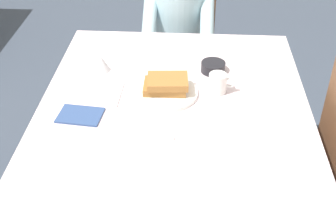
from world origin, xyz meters
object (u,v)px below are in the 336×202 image
object	(u,v)px
diner_person	(179,24)
breakfast_stack	(166,84)
dining_table_main	(173,137)
bowl_butter	(213,67)
plate_breakfast	(165,92)
syrup_pitcher	(101,63)
knife_right_of_plate	(210,98)
cup_coffee	(218,83)
chair_diner	(180,34)
spoon_near_edge	(154,139)
fork_left_of_plate	(119,95)

from	to	relation	value
diner_person	breakfast_stack	size ratio (longest dim) A/B	5.92
dining_table_main	bowl_butter	distance (m)	0.42
plate_breakfast	syrup_pitcher	world-z (taller)	syrup_pitcher
bowl_butter	knife_right_of_plate	distance (m)	0.22
plate_breakfast	cup_coffee	bearing A→B (deg)	7.98
diner_person	syrup_pitcher	world-z (taller)	diner_person
diner_person	cup_coffee	distance (m)	0.84
dining_table_main	diner_person	size ratio (longest dim) A/B	1.36
bowl_butter	plate_breakfast	bearing A→B (deg)	-136.33
chair_diner	knife_right_of_plate	distance (m)	1.05
dining_table_main	spoon_near_edge	distance (m)	0.17
cup_coffee	dining_table_main	bearing A→B (deg)	-131.11
cup_coffee	knife_right_of_plate	xyz separation A→B (m)	(-0.03, -0.05, -0.04)
plate_breakfast	fork_left_of_plate	distance (m)	0.19
breakfast_stack	syrup_pitcher	xyz separation A→B (m)	(-0.31, 0.17, -0.01)
chair_diner	bowl_butter	size ratio (longest dim) A/B	8.45
chair_diner	diner_person	size ratio (longest dim) A/B	0.83
diner_person	breakfast_stack	bearing A→B (deg)	88.60
knife_right_of_plate	spoon_near_edge	size ratio (longest dim) A/B	1.33
cup_coffee	fork_left_of_plate	bearing A→B (deg)	-172.92
diner_person	dining_table_main	bearing A→B (deg)	90.95
plate_breakfast	syrup_pitcher	distance (m)	0.35
syrup_pitcher	chair_diner	bearing A→B (deg)	68.31
bowl_butter	spoon_near_edge	bearing A→B (deg)	-114.56
diner_person	chair_diner	bearing A→B (deg)	-90.00
dining_table_main	bowl_butter	xyz separation A→B (m)	(0.16, 0.37, 0.11)
breakfast_stack	bowl_butter	xyz separation A→B (m)	(0.20, 0.19, -0.02)
chair_diner	diner_person	distance (m)	0.21
bowl_butter	knife_right_of_plate	world-z (taller)	bowl_butter
chair_diner	diner_person	xyz separation A→B (m)	(-0.00, -0.16, 0.14)
fork_left_of_plate	knife_right_of_plate	bearing A→B (deg)	-88.46
dining_table_main	spoon_near_edge	size ratio (longest dim) A/B	10.16
chair_diner	fork_left_of_plate	bearing A→B (deg)	77.93
chair_diner	breakfast_stack	size ratio (longest dim) A/B	4.91
cup_coffee	knife_right_of_plate	bearing A→B (deg)	-123.26
spoon_near_edge	dining_table_main	bearing A→B (deg)	56.75
breakfast_stack	plate_breakfast	bearing A→B (deg)	-134.82
plate_breakfast	breakfast_stack	world-z (taller)	breakfast_stack
dining_table_main	chair_diner	bearing A→B (deg)	90.82
fork_left_of_plate	spoon_near_edge	xyz separation A→B (m)	(0.17, -0.28, 0.00)
knife_right_of_plate	breakfast_stack	bearing A→B (deg)	83.10
cup_coffee	fork_left_of_plate	distance (m)	0.42
dining_table_main	syrup_pitcher	distance (m)	0.51
chair_diner	bowl_butter	bearing A→B (deg)	102.75
diner_person	plate_breakfast	world-z (taller)	diner_person
bowl_butter	breakfast_stack	bearing A→B (deg)	-136.38
diner_person	breakfast_stack	distance (m)	0.84
cup_coffee	spoon_near_edge	distance (m)	0.41
bowl_butter	spoon_near_edge	world-z (taller)	bowl_butter
dining_table_main	chair_diner	distance (m)	1.18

